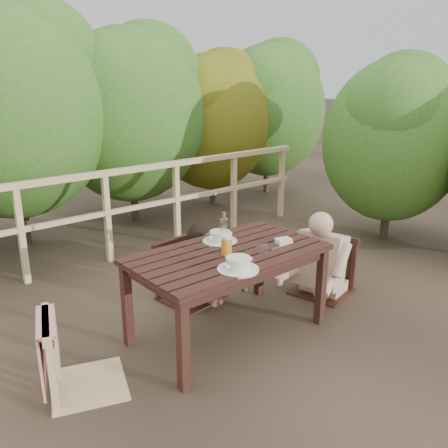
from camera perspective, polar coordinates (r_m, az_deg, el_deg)
ground at (r=3.90m, az=0.48°, el=-12.88°), size 60.00×60.00×0.00m
table at (r=3.74m, az=0.50°, el=-8.36°), size 1.48×0.83×0.68m
chair_left at (r=3.20m, az=-16.60°, el=-10.74°), size 0.64×0.64×1.00m
chair_far at (r=4.25m, az=-4.02°, el=-2.77°), size 0.56×0.56×1.01m
chair_right at (r=4.47m, az=11.93°, el=-2.23°), size 0.59×0.59×0.99m
woman at (r=4.24m, az=-4.20°, el=-1.80°), size 0.54×0.63×1.15m
diner_right at (r=4.43m, az=12.31°, el=0.00°), size 0.77×0.67×1.34m
railing at (r=5.26m, az=-13.77°, el=0.82°), size 5.60×0.10×1.01m
hedge_row at (r=6.31m, az=-16.46°, el=16.20°), size 6.60×1.60×3.80m
soup_near at (r=3.28m, az=1.70°, el=-4.79°), size 0.29×0.29×0.10m
soup_far at (r=3.81m, az=-0.50°, el=-1.54°), size 0.28×0.28×0.09m
beer_glass at (r=3.52m, az=0.30°, el=-2.62°), size 0.08×0.08×0.16m
bottle at (r=3.70m, az=0.01°, el=-0.65°), size 0.07×0.07×0.27m
tumbler at (r=3.53m, az=4.78°, el=-3.31°), size 0.07×0.07×0.08m
butter_tub at (r=3.79m, az=7.13°, el=-2.11°), size 0.14×0.11×0.05m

